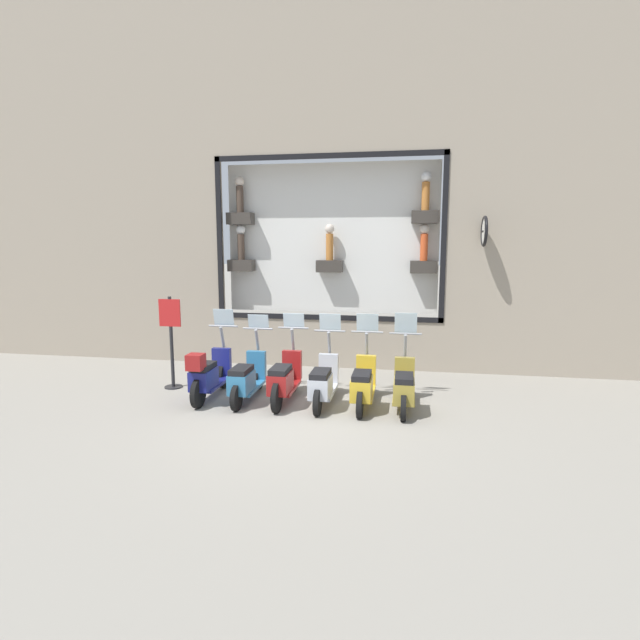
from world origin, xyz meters
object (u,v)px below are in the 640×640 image
at_px(scooter_olive_0, 404,387).
at_px(scooter_red_3, 284,380).
at_px(scooter_teal_4, 246,379).
at_px(shop_sign_post, 171,339).
at_px(scooter_yellow_1, 363,385).
at_px(scooter_silver_2, 323,383).
at_px(scooter_navy_5, 208,375).

xyz_separation_m(scooter_olive_0, scooter_red_3, (0.01, 2.18, 0.03)).
height_order(scooter_olive_0, scooter_teal_4, scooter_olive_0).
relative_size(scooter_teal_4, shop_sign_post, 0.96).
height_order(scooter_olive_0, scooter_yellow_1, scooter_olive_0).
relative_size(scooter_red_3, scooter_teal_4, 1.01).
xyz_separation_m(scooter_silver_2, scooter_navy_5, (-0.05, 2.18, 0.06)).
distance_m(scooter_olive_0, scooter_yellow_1, 0.73).
distance_m(scooter_red_3, scooter_teal_4, 0.73).
bearing_deg(shop_sign_post, scooter_olive_0, -96.93).
relative_size(scooter_silver_2, shop_sign_post, 0.96).
bearing_deg(scooter_navy_5, scooter_yellow_1, -88.96).
bearing_deg(scooter_navy_5, scooter_olive_0, -89.18).
distance_m(scooter_silver_2, scooter_red_3, 0.73).
distance_m(scooter_silver_2, scooter_navy_5, 2.18).
distance_m(scooter_olive_0, scooter_navy_5, 3.63).
xyz_separation_m(scooter_yellow_1, scooter_navy_5, (-0.05, 2.90, 0.06)).
xyz_separation_m(scooter_yellow_1, scooter_silver_2, (-0.00, 0.73, -0.00)).
bearing_deg(scooter_red_3, shop_sign_post, 77.27).
bearing_deg(scooter_silver_2, scooter_yellow_1, -89.94).
height_order(scooter_olive_0, scooter_red_3, scooter_olive_0).
height_order(scooter_silver_2, scooter_navy_5, scooter_navy_5).
bearing_deg(scooter_navy_5, scooter_red_3, -87.71).
bearing_deg(scooter_olive_0, scooter_navy_5, 90.82).
distance_m(scooter_yellow_1, scooter_silver_2, 0.73).
bearing_deg(scooter_red_3, scooter_navy_5, 92.29).
xyz_separation_m(scooter_teal_4, shop_sign_post, (0.57, 1.76, 0.60)).
height_order(scooter_silver_2, scooter_red_3, scooter_silver_2).
distance_m(scooter_navy_5, shop_sign_post, 1.32).
xyz_separation_m(scooter_red_3, scooter_teal_4, (-0.01, 0.73, -0.02)).
bearing_deg(scooter_teal_4, shop_sign_post, 72.08).
bearing_deg(scooter_silver_2, scooter_red_3, 89.53).
bearing_deg(scooter_navy_5, scooter_teal_4, -86.00).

